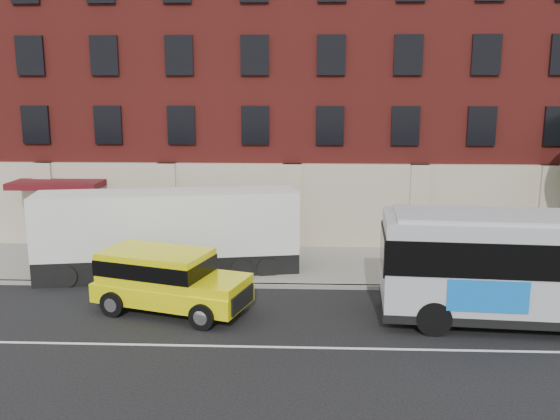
{
  "coord_description": "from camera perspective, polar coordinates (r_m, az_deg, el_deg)",
  "views": [
    {
      "loc": [
        0.61,
        -16.64,
        7.83
      ],
      "look_at": [
        -0.32,
        5.5,
        3.23
      ],
      "focal_mm": 38.86,
      "sensor_mm": 36.0,
      "label": 1
    }
  ],
  "objects": [
    {
      "name": "building",
      "position": [
        33.57,
        1.37,
        11.31
      ],
      "size": [
        30.0,
        12.1,
        15.0
      ],
      "color": "maroon",
      "rests_on": "sidewalk"
    },
    {
      "name": "shipping_container",
      "position": [
        25.48,
        -10.43,
        -2.26
      ],
      "size": [
        10.84,
        3.97,
        3.54
      ],
      "color": "black",
      "rests_on": "ground"
    },
    {
      "name": "lane_line",
      "position": [
        18.85,
        0.34,
        -12.79
      ],
      "size": [
        60.0,
        0.12,
        0.01
      ],
      "primitive_type": "cube",
      "color": "silver",
      "rests_on": "ground"
    },
    {
      "name": "kerb",
      "position": [
        23.94,
        0.82,
        -7.17
      ],
      "size": [
        60.0,
        0.25,
        0.15
      ],
      "primitive_type": "cube",
      "color": "gray",
      "rests_on": "ground"
    },
    {
      "name": "sign_pole",
      "position": [
        25.36,
        -18.78,
        -3.48
      ],
      "size": [
        0.3,
        0.2,
        2.5
      ],
      "color": "gray",
      "rests_on": "ground"
    },
    {
      "name": "sidewalk",
      "position": [
        26.79,
        1.0,
        -5.09
      ],
      "size": [
        60.0,
        6.0,
        0.15
      ],
      "primitive_type": "cube",
      "color": "gray",
      "rests_on": "ground"
    },
    {
      "name": "ground",
      "position": [
        18.4,
        0.28,
        -13.45
      ],
      "size": [
        120.0,
        120.0,
        0.0
      ],
      "primitive_type": "plane",
      "color": "black",
      "rests_on": "ground"
    },
    {
      "name": "yellow_suv",
      "position": [
        21.65,
        -10.76,
        -6.22
      ],
      "size": [
        5.79,
        3.69,
        2.15
      ],
      "color": "#EFE909",
      "rests_on": "ground"
    }
  ]
}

